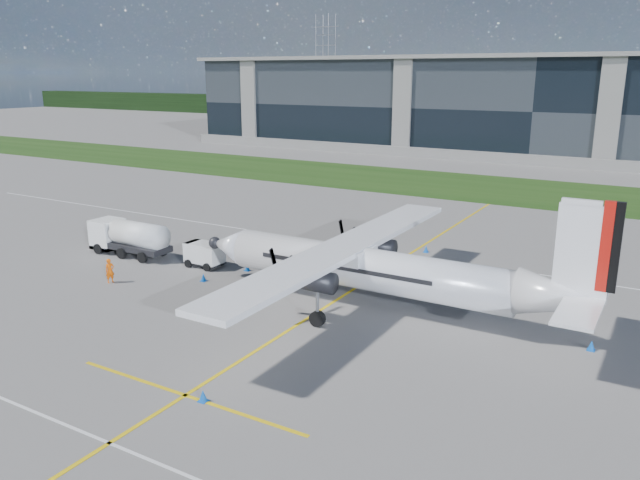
% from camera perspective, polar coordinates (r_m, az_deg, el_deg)
% --- Properties ---
extents(ground, '(400.00, 400.00, 0.00)m').
position_cam_1_polar(ground, '(67.45, 12.95, 3.62)').
color(ground, slate).
rests_on(ground, ground).
extents(grass_strip, '(400.00, 18.00, 0.04)m').
position_cam_1_polar(grass_strip, '(75.00, 14.83, 4.65)').
color(grass_strip, '#1A3C10').
rests_on(grass_strip, ground).
extents(terminal_building, '(120.00, 20.00, 15.00)m').
position_cam_1_polar(terminal_building, '(105.21, 20.01, 11.22)').
color(terminal_building, black).
rests_on(terminal_building, ground).
extents(tree_line, '(400.00, 6.00, 6.00)m').
position_cam_1_polar(tree_line, '(164.70, 23.91, 10.35)').
color(tree_line, black).
rests_on(tree_line, ground).
extents(pylon_west, '(9.00, 4.60, 30.00)m').
position_cam_1_polar(pylon_west, '(199.83, 0.51, 15.66)').
color(pylon_west, gray).
rests_on(pylon_west, ground).
extents(yellow_taxiway_centerline, '(0.20, 70.00, 0.01)m').
position_cam_1_polar(yellow_taxiway_centerline, '(39.33, 3.66, -4.16)').
color(yellow_taxiway_centerline, yellow).
rests_on(yellow_taxiway_centerline, ground).
extents(turboprop_aircraft, '(23.79, 24.67, 7.40)m').
position_cam_1_polar(turboprop_aircraft, '(34.36, 5.51, -0.60)').
color(turboprop_aircraft, white).
rests_on(turboprop_aircraft, ground).
extents(fuel_tanker_truck, '(6.87, 2.23, 2.58)m').
position_cam_1_polar(fuel_tanker_truck, '(47.78, -17.40, 0.25)').
color(fuel_tanker_truck, white).
rests_on(fuel_tanker_truck, ground).
extents(baggage_tug, '(2.75, 1.65, 1.65)m').
position_cam_1_polar(baggage_tug, '(43.55, -10.52, -1.34)').
color(baggage_tug, silver).
rests_on(baggage_tug, ground).
extents(ground_crew_person, '(0.74, 0.86, 1.80)m').
position_cam_1_polar(ground_crew_person, '(41.70, -18.67, -2.53)').
color(ground_crew_person, '#F25907').
rests_on(ground_crew_person, ground).
extents(safety_cone_portwing, '(0.36, 0.36, 0.50)m').
position_cam_1_polar(safety_cone_portwing, '(26.51, -10.65, -13.82)').
color(safety_cone_portwing, '#0A51B8').
rests_on(safety_cone_portwing, ground).
extents(safety_cone_stbdwing, '(0.36, 0.36, 0.50)m').
position_cam_1_polar(safety_cone_stbdwing, '(46.99, 9.67, -0.82)').
color(safety_cone_stbdwing, '#0A51B8').
rests_on(safety_cone_stbdwing, ground).
extents(safety_cone_nose_stbd, '(0.36, 0.36, 0.50)m').
position_cam_1_polar(safety_cone_nose_stbd, '(42.34, -6.67, -2.48)').
color(safety_cone_nose_stbd, '#0A51B8').
rests_on(safety_cone_nose_stbd, ground).
extents(safety_cone_tail, '(0.36, 0.36, 0.50)m').
position_cam_1_polar(safety_cone_tail, '(33.06, 23.57, -8.84)').
color(safety_cone_tail, '#0A51B8').
rests_on(safety_cone_tail, ground).
extents(safety_cone_nose_port, '(0.36, 0.36, 0.50)m').
position_cam_1_polar(safety_cone_nose_port, '(40.67, -10.61, -3.38)').
color(safety_cone_nose_port, '#0A51B8').
rests_on(safety_cone_nose_port, ground).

